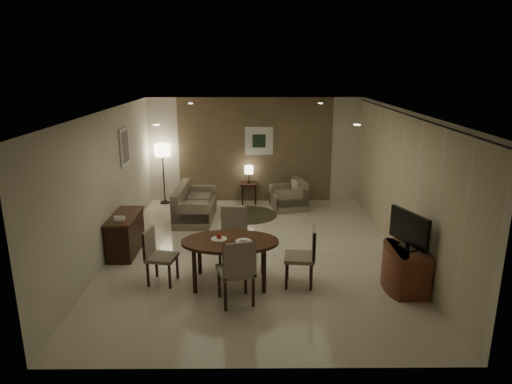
{
  "coord_description": "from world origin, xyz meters",
  "views": [
    {
      "loc": [
        -0.06,
        -8.17,
        3.5
      ],
      "look_at": [
        0.0,
        0.2,
        1.15
      ],
      "focal_mm": 32.0,
      "sensor_mm": 36.0,
      "label": 1
    }
  ],
  "objects_px": {
    "sofa": "(195,203)",
    "armchair": "(288,195)",
    "console_desk": "(126,234)",
    "chair_right": "(299,256)",
    "dining_table": "(230,262)",
    "chair_near": "(236,270)",
    "side_table": "(249,193)",
    "chair_left": "(162,257)",
    "floor_lamp": "(164,174)",
    "chair_far": "(233,238)",
    "tv_cabinet": "(407,269)"
  },
  "relations": [
    {
      "from": "sofa",
      "to": "armchair",
      "type": "bearing_deg",
      "value": -69.31
    },
    {
      "from": "console_desk",
      "to": "chair_right",
      "type": "bearing_deg",
      "value": -22.72
    },
    {
      "from": "dining_table",
      "to": "chair_near",
      "type": "xyz_separation_m",
      "value": [
        0.11,
        -0.64,
        0.16
      ]
    },
    {
      "from": "dining_table",
      "to": "chair_near",
      "type": "distance_m",
      "value": 0.67
    },
    {
      "from": "sofa",
      "to": "side_table",
      "type": "relative_size",
      "value": 3.07
    },
    {
      "from": "chair_near",
      "to": "chair_left",
      "type": "distance_m",
      "value": 1.39
    },
    {
      "from": "sofa",
      "to": "chair_right",
      "type": "bearing_deg",
      "value": -146.13
    },
    {
      "from": "console_desk",
      "to": "chair_near",
      "type": "bearing_deg",
      "value": -41.28
    },
    {
      "from": "sofa",
      "to": "floor_lamp",
      "type": "distance_m",
      "value": 1.65
    },
    {
      "from": "sofa",
      "to": "side_table",
      "type": "distance_m",
      "value": 1.78
    },
    {
      "from": "chair_far",
      "to": "chair_left",
      "type": "bearing_deg",
      "value": -145.18
    },
    {
      "from": "dining_table",
      "to": "chair_near",
      "type": "height_order",
      "value": "chair_near"
    },
    {
      "from": "chair_far",
      "to": "armchair",
      "type": "relative_size",
      "value": 1.26
    },
    {
      "from": "armchair",
      "to": "side_table",
      "type": "height_order",
      "value": "armchair"
    },
    {
      "from": "dining_table",
      "to": "armchair",
      "type": "height_order",
      "value": "dining_table"
    },
    {
      "from": "armchair",
      "to": "sofa",
      "type": "bearing_deg",
      "value": -84.69
    },
    {
      "from": "console_desk",
      "to": "tv_cabinet",
      "type": "bearing_deg",
      "value": -17.05
    },
    {
      "from": "armchair",
      "to": "chair_far",
      "type": "bearing_deg",
      "value": -34.36
    },
    {
      "from": "floor_lamp",
      "to": "armchair",
      "type": "bearing_deg",
      "value": -9.05
    },
    {
      "from": "dining_table",
      "to": "chair_left",
      "type": "height_order",
      "value": "chair_left"
    },
    {
      "from": "chair_far",
      "to": "floor_lamp",
      "type": "relative_size",
      "value": 0.67
    },
    {
      "from": "tv_cabinet",
      "to": "floor_lamp",
      "type": "distance_m",
      "value": 6.74
    },
    {
      "from": "chair_right",
      "to": "floor_lamp",
      "type": "height_order",
      "value": "floor_lamp"
    },
    {
      "from": "chair_right",
      "to": "side_table",
      "type": "relative_size",
      "value": 1.82
    },
    {
      "from": "console_desk",
      "to": "chair_right",
      "type": "xyz_separation_m",
      "value": [
        3.18,
        -1.33,
        0.12
      ]
    },
    {
      "from": "console_desk",
      "to": "dining_table",
      "type": "xyz_separation_m",
      "value": [
        2.06,
        -1.27,
        -0.0
      ]
    },
    {
      "from": "sofa",
      "to": "side_table",
      "type": "bearing_deg",
      "value": -42.93
    },
    {
      "from": "chair_far",
      "to": "floor_lamp",
      "type": "height_order",
      "value": "floor_lamp"
    },
    {
      "from": "floor_lamp",
      "to": "chair_left",
      "type": "bearing_deg",
      "value": -79.85
    },
    {
      "from": "chair_far",
      "to": "sofa",
      "type": "relative_size",
      "value": 0.63
    },
    {
      "from": "console_desk",
      "to": "chair_near",
      "type": "distance_m",
      "value": 2.89
    },
    {
      "from": "side_table",
      "to": "chair_near",
      "type": "bearing_deg",
      "value": -91.77
    },
    {
      "from": "chair_left",
      "to": "side_table",
      "type": "xyz_separation_m",
      "value": [
        1.39,
        4.5,
        -0.19
      ]
    },
    {
      "from": "console_desk",
      "to": "armchair",
      "type": "relative_size",
      "value": 1.47
    },
    {
      "from": "chair_far",
      "to": "sofa",
      "type": "height_order",
      "value": "chair_far"
    },
    {
      "from": "floor_lamp",
      "to": "chair_near",
      "type": "bearing_deg",
      "value": -68.43
    },
    {
      "from": "chair_left",
      "to": "side_table",
      "type": "relative_size",
      "value": 1.71
    },
    {
      "from": "tv_cabinet",
      "to": "side_table",
      "type": "xyz_separation_m",
      "value": [
        -2.56,
        4.74,
        -0.08
      ]
    },
    {
      "from": "chair_near",
      "to": "chair_left",
      "type": "xyz_separation_m",
      "value": [
        -1.23,
        0.65,
        -0.07
      ]
    },
    {
      "from": "floor_lamp",
      "to": "side_table",
      "type": "bearing_deg",
      "value": -0.4
    },
    {
      "from": "armchair",
      "to": "floor_lamp",
      "type": "height_order",
      "value": "floor_lamp"
    },
    {
      "from": "console_desk",
      "to": "floor_lamp",
      "type": "xyz_separation_m",
      "value": [
        0.13,
        3.25,
        0.4
      ]
    },
    {
      "from": "dining_table",
      "to": "floor_lamp",
      "type": "bearing_deg",
      "value": 113.08
    },
    {
      "from": "tv_cabinet",
      "to": "chair_left",
      "type": "distance_m",
      "value": 3.96
    },
    {
      "from": "console_desk",
      "to": "side_table",
      "type": "bearing_deg",
      "value": 54.28
    },
    {
      "from": "chair_right",
      "to": "dining_table",
      "type": "bearing_deg",
      "value": -86.87
    },
    {
      "from": "dining_table",
      "to": "chair_far",
      "type": "height_order",
      "value": "chair_far"
    },
    {
      "from": "chair_near",
      "to": "side_table",
      "type": "height_order",
      "value": "chair_near"
    },
    {
      "from": "tv_cabinet",
      "to": "chair_left",
      "type": "height_order",
      "value": "chair_left"
    },
    {
      "from": "chair_near",
      "to": "chair_right",
      "type": "height_order",
      "value": "chair_near"
    }
  ]
}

